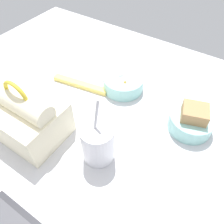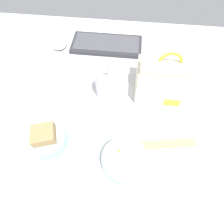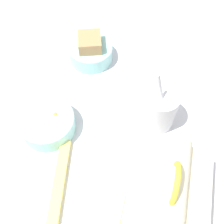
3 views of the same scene
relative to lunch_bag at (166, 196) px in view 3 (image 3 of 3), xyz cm
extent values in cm
cube|color=silver|center=(-17.39, -10.67, -7.51)|extent=(140.00, 110.00, 2.00)
cube|color=#EFE5C1|center=(0.00, 0.01, -1.26)|extent=(19.59, 15.15, 10.49)
cylinder|color=#EFE5C1|center=(0.00, 0.01, 5.57)|extent=(18.61, 5.77, 5.77)
cube|color=yellow|center=(3.42, -7.66, -3.63)|extent=(5.49, 0.30, 3.15)
torus|color=yellow|center=(0.00, 0.01, 8.17)|extent=(7.86, 1.00, 7.86)
cylinder|color=silver|center=(-20.31, -4.20, -0.94)|extent=(8.21, 8.21, 11.15)
cylinder|color=gold|center=(-20.31, -4.20, 4.33)|extent=(7.23, 7.23, 0.60)
cylinder|color=silver|center=(-19.70, -4.61, 5.84)|extent=(0.70, 3.78, 12.61)
cylinder|color=#93D1CC|center=(-36.93, -25.87, -4.15)|extent=(12.38, 12.38, 4.73)
cube|color=#A87F51|center=(-36.93, -25.87, -1.54)|extent=(8.39, 7.99, 6.62)
cylinder|color=#93D1CC|center=(-12.10, -29.89, -4.14)|extent=(13.42, 13.42, 4.74)
ellipsoid|color=white|center=(-10.09, -30.89, -2.70)|extent=(3.65, 3.65, 4.29)
cone|color=#EFBC47|center=(-13.78, -28.01, -2.84)|extent=(6.06, 6.06, 4.03)
sphere|color=#4C5623|center=(-11.67, -33.96, -4.05)|extent=(1.61, 1.61, 1.61)
sphere|color=#4C5623|center=(-11.11, -33.18, -4.05)|extent=(1.61, 1.61, 1.61)
sphere|color=#4C5623|center=(-11.03, -32.22, -4.05)|extent=(1.61, 1.61, 1.61)
cube|color=#EFD666|center=(0.79, -22.75, -5.71)|extent=(20.33, 5.73, 1.60)
camera|label=1|loc=(-39.53, 18.83, 44.13)|focal=35.00mm
camera|label=2|loc=(-14.15, -44.21, 48.64)|focal=28.00mm
camera|label=3|loc=(16.72, -6.94, 55.40)|focal=45.00mm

